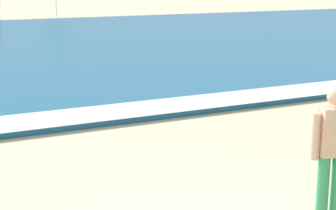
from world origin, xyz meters
The scene contains 1 object.
surf_foam centered at (0.00, 6.18, 0.15)m, with size 120.00×1.35×0.01m, color white.
Camera 1 is at (-3.23, -4.92, 3.03)m, focal length 59.86 mm.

